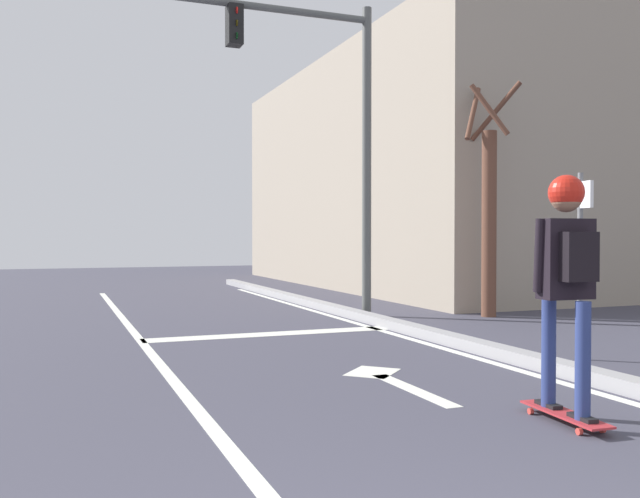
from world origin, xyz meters
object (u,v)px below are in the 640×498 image
skateboard (565,414)px  street_sign_post (580,237)px  skater (567,260)px  roadside_tree (489,211)px  traffic_signal_mast (310,98)px

skateboard → street_sign_post: street_sign_post is taller
skateboard → skater: skater is taller
street_sign_post → roadside_tree: (1.48, 3.83, 0.44)m
traffic_signal_mast → skateboard: bearing=-94.0°
traffic_signal_mast → roadside_tree: bearing=-15.8°
skater → skateboard: bearing=85.7°
street_sign_post → roadside_tree: 4.13m
street_sign_post → roadside_tree: bearing=68.9°
skateboard → skater: size_ratio=0.49×
traffic_signal_mast → street_sign_post: bearing=-72.2°
street_sign_post → roadside_tree: size_ratio=0.52×
skateboard → traffic_signal_mast: bearing=86.0°
skateboard → street_sign_post: (1.97, 2.03, 1.32)m
skater → traffic_signal_mast: 7.18m
traffic_signal_mast → street_sign_post: (1.50, -4.67, -2.33)m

